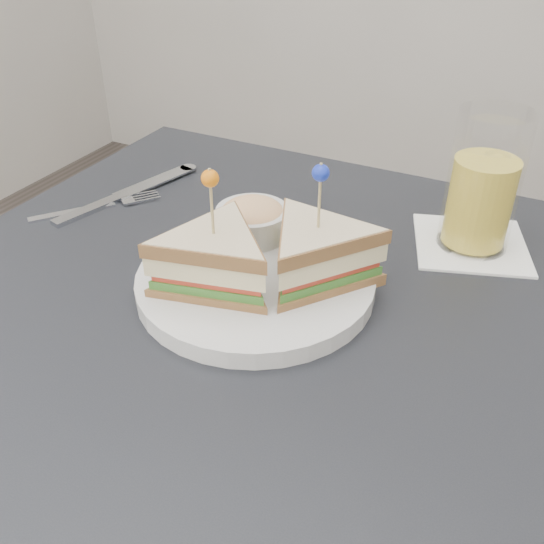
# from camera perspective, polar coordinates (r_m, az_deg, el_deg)

# --- Properties ---
(table) EXTENTS (0.80, 0.80, 0.75)m
(table) POSITION_cam_1_polar(r_m,az_deg,el_deg) (0.67, -1.17, -9.24)
(table) COLOR black
(table) RESTS_ON ground
(plate_meal) EXTENTS (0.32, 0.32, 0.15)m
(plate_meal) POSITION_cam_1_polar(r_m,az_deg,el_deg) (0.63, -0.94, 1.33)
(plate_meal) COLOR silver
(plate_meal) RESTS_ON table
(cutlery_fork) EXTENTS (0.12, 0.15, 0.00)m
(cutlery_fork) POSITION_cam_1_polar(r_m,az_deg,el_deg) (0.84, -15.69, 6.03)
(cutlery_fork) COLOR silver
(cutlery_fork) RESTS_ON table
(cutlery_knife) EXTENTS (0.08, 0.24, 0.01)m
(cutlery_knife) POSITION_cam_1_polar(r_m,az_deg,el_deg) (0.86, -13.81, 7.04)
(cutlery_knife) COLOR silver
(cutlery_knife) RESTS_ON table
(drink_set) EXTENTS (0.16, 0.16, 0.17)m
(drink_set) POSITION_cam_1_polar(r_m,az_deg,el_deg) (0.73, 19.17, 7.30)
(drink_set) COLOR white
(drink_set) RESTS_ON table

